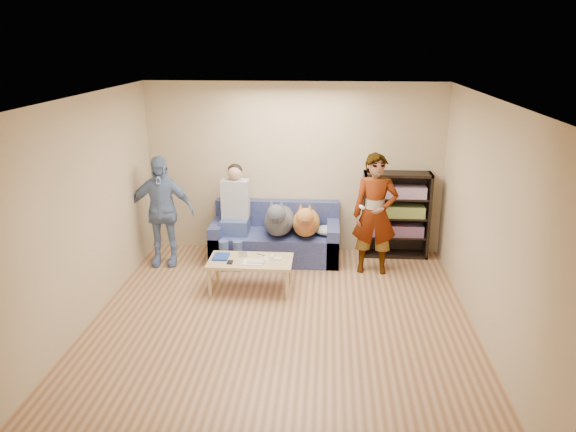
# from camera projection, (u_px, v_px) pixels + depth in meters

# --- Properties ---
(ground) EXTENTS (5.00, 5.00, 0.00)m
(ground) POSITION_uv_depth(u_px,v_px,m) (281.00, 324.00, 6.56)
(ground) COLOR brown
(ground) RESTS_ON ground
(ceiling) EXTENTS (5.00, 5.00, 0.00)m
(ceiling) POSITION_uv_depth(u_px,v_px,m) (280.00, 99.00, 5.78)
(ceiling) COLOR white
(ceiling) RESTS_ON ground
(wall_back) EXTENTS (4.50, 0.00, 4.50)m
(wall_back) POSITION_uv_depth(u_px,v_px,m) (294.00, 168.00, 8.55)
(wall_back) COLOR tan
(wall_back) RESTS_ON ground
(wall_front) EXTENTS (4.50, 0.00, 4.50)m
(wall_front) POSITION_uv_depth(u_px,v_px,m) (248.00, 332.00, 3.79)
(wall_front) COLOR tan
(wall_front) RESTS_ON ground
(wall_left) EXTENTS (0.00, 5.00, 5.00)m
(wall_left) POSITION_uv_depth(u_px,v_px,m) (82.00, 214.00, 6.33)
(wall_left) COLOR tan
(wall_left) RESTS_ON ground
(wall_right) EXTENTS (0.00, 5.00, 5.00)m
(wall_right) POSITION_uv_depth(u_px,v_px,m) (489.00, 223.00, 6.02)
(wall_right) COLOR tan
(wall_right) RESTS_ON ground
(blanket) EXTENTS (0.37, 0.31, 0.13)m
(blanket) POSITION_uv_depth(u_px,v_px,m) (327.00, 230.00, 8.27)
(blanket) COLOR #AAAAAE
(blanket) RESTS_ON sofa
(person_standing_right) EXTENTS (0.64, 0.43, 1.71)m
(person_standing_right) POSITION_uv_depth(u_px,v_px,m) (375.00, 214.00, 7.81)
(person_standing_right) COLOR gray
(person_standing_right) RESTS_ON ground
(person_standing_left) EXTENTS (0.98, 0.46, 1.62)m
(person_standing_left) POSITION_uv_depth(u_px,v_px,m) (161.00, 211.00, 8.10)
(person_standing_left) COLOR #7589BC
(person_standing_left) RESTS_ON ground
(held_controller) EXTENTS (0.07, 0.12, 0.03)m
(held_controller) POSITION_uv_depth(u_px,v_px,m) (362.00, 207.00, 7.58)
(held_controller) COLOR white
(held_controller) RESTS_ON person_standing_right
(notebook_blue) EXTENTS (0.20, 0.26, 0.03)m
(notebook_blue) POSITION_uv_depth(u_px,v_px,m) (221.00, 257.00, 7.43)
(notebook_blue) COLOR navy
(notebook_blue) RESTS_ON coffee_table
(papers) EXTENTS (0.26, 0.20, 0.02)m
(papers) POSITION_uv_depth(u_px,v_px,m) (253.00, 262.00, 7.26)
(papers) COLOR white
(papers) RESTS_ON coffee_table
(magazine) EXTENTS (0.22, 0.17, 0.01)m
(magazine) POSITION_uv_depth(u_px,v_px,m) (256.00, 261.00, 7.27)
(magazine) COLOR #C0B899
(magazine) RESTS_ON coffee_table
(camera_silver) EXTENTS (0.11, 0.06, 0.05)m
(camera_silver) POSITION_uv_depth(u_px,v_px,m) (243.00, 254.00, 7.47)
(camera_silver) COLOR #AFB0B4
(camera_silver) RESTS_ON coffee_table
(controller_a) EXTENTS (0.04, 0.13, 0.03)m
(controller_a) POSITION_uv_depth(u_px,v_px,m) (272.00, 256.00, 7.43)
(controller_a) COLOR silver
(controller_a) RESTS_ON coffee_table
(controller_b) EXTENTS (0.09, 0.06, 0.03)m
(controller_b) POSITION_uv_depth(u_px,v_px,m) (278.00, 259.00, 7.35)
(controller_b) COLOR white
(controller_b) RESTS_ON coffee_table
(headphone_cup_a) EXTENTS (0.07, 0.07, 0.02)m
(headphone_cup_a) POSITION_uv_depth(u_px,v_px,m) (265.00, 260.00, 7.32)
(headphone_cup_a) COLOR white
(headphone_cup_a) RESTS_ON coffee_table
(headphone_cup_b) EXTENTS (0.07, 0.07, 0.02)m
(headphone_cup_b) POSITION_uv_depth(u_px,v_px,m) (266.00, 258.00, 7.40)
(headphone_cup_b) COLOR silver
(headphone_cup_b) RESTS_ON coffee_table
(pen_orange) EXTENTS (0.13, 0.06, 0.01)m
(pen_orange) POSITION_uv_depth(u_px,v_px,m) (247.00, 264.00, 7.21)
(pen_orange) COLOR orange
(pen_orange) RESTS_ON coffee_table
(pen_black) EXTENTS (0.13, 0.08, 0.01)m
(pen_black) POSITION_uv_depth(u_px,v_px,m) (261.00, 255.00, 7.52)
(pen_black) COLOR black
(pen_black) RESTS_ON coffee_table
(wallet) EXTENTS (0.07, 0.12, 0.02)m
(wallet) POSITION_uv_depth(u_px,v_px,m) (230.00, 262.00, 7.26)
(wallet) COLOR black
(wallet) RESTS_ON coffee_table
(sofa) EXTENTS (1.90, 0.85, 0.82)m
(sofa) POSITION_uv_depth(u_px,v_px,m) (276.00, 240.00, 8.49)
(sofa) COLOR #515B93
(sofa) RESTS_ON ground
(person_seated) EXTENTS (0.40, 0.73, 1.47)m
(person_seated) POSITION_uv_depth(u_px,v_px,m) (235.00, 210.00, 8.26)
(person_seated) COLOR #3B5683
(person_seated) RESTS_ON sofa
(dog_gray) EXTENTS (0.45, 1.27, 0.65)m
(dog_gray) POSITION_uv_depth(u_px,v_px,m) (279.00, 220.00, 8.22)
(dog_gray) COLOR #4D4F57
(dog_gray) RESTS_ON sofa
(dog_tan) EXTENTS (0.41, 1.16, 0.59)m
(dog_tan) POSITION_uv_depth(u_px,v_px,m) (306.00, 222.00, 8.19)
(dog_tan) COLOR #AE7A35
(dog_tan) RESTS_ON sofa
(coffee_table) EXTENTS (1.10, 0.60, 0.42)m
(coffee_table) POSITION_uv_depth(u_px,v_px,m) (251.00, 263.00, 7.37)
(coffee_table) COLOR tan
(coffee_table) RESTS_ON ground
(bookshelf) EXTENTS (1.00, 0.34, 1.30)m
(bookshelf) POSITION_uv_depth(u_px,v_px,m) (396.00, 213.00, 8.47)
(bookshelf) COLOR black
(bookshelf) RESTS_ON ground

